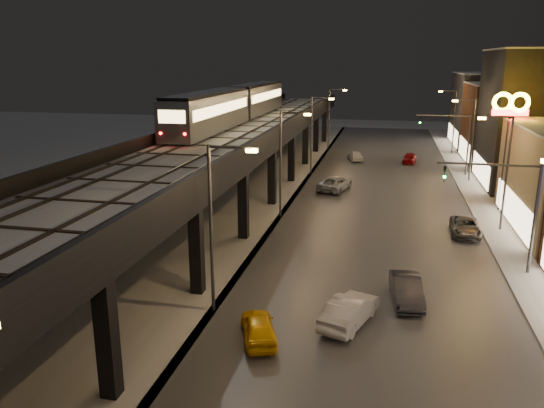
{
  "coord_description": "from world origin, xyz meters",
  "views": [
    {
      "loc": [
        7.92,
        -11.7,
        13.03
      ],
      "look_at": [
        1.62,
        17.1,
        5.0
      ],
      "focal_mm": 35.0,
      "sensor_mm": 36.0,
      "label": 1
    }
  ],
  "objects_px": {
    "car_onc_red": "(409,158)",
    "car_mid_silver": "(335,184)",
    "car_far_white": "(355,156)",
    "car_taxi": "(259,328)",
    "car_onc_silver": "(406,291)",
    "car_onc_dark": "(465,227)",
    "subway_train": "(236,104)",
    "car_near_white": "(350,311)"
  },
  "relations": [
    {
      "from": "car_onc_red",
      "to": "car_mid_silver",
      "type": "bearing_deg",
      "value": -106.54
    },
    {
      "from": "car_far_white",
      "to": "car_onc_red",
      "type": "bearing_deg",
      "value": 163.3
    },
    {
      "from": "car_taxi",
      "to": "car_mid_silver",
      "type": "height_order",
      "value": "car_mid_silver"
    },
    {
      "from": "car_onc_silver",
      "to": "car_onc_red",
      "type": "bearing_deg",
      "value": 82.36
    },
    {
      "from": "car_far_white",
      "to": "car_onc_red",
      "type": "height_order",
      "value": "car_far_white"
    },
    {
      "from": "car_mid_silver",
      "to": "car_onc_dark",
      "type": "bearing_deg",
      "value": 145.22
    },
    {
      "from": "car_onc_dark",
      "to": "car_onc_silver",
      "type": "bearing_deg",
      "value": -107.62
    },
    {
      "from": "car_onc_red",
      "to": "car_far_white",
      "type": "bearing_deg",
      "value": -172.69
    },
    {
      "from": "subway_train",
      "to": "car_near_white",
      "type": "distance_m",
      "value": 36.21
    },
    {
      "from": "car_onc_dark",
      "to": "car_far_white",
      "type": "bearing_deg",
      "value": 111.47
    },
    {
      "from": "subway_train",
      "to": "car_mid_silver",
      "type": "height_order",
      "value": "subway_train"
    },
    {
      "from": "car_taxi",
      "to": "car_far_white",
      "type": "height_order",
      "value": "car_far_white"
    },
    {
      "from": "car_near_white",
      "to": "car_taxi",
      "type": "bearing_deg",
      "value": 49.86
    },
    {
      "from": "car_taxi",
      "to": "car_mid_silver",
      "type": "distance_m",
      "value": 31.02
    },
    {
      "from": "subway_train",
      "to": "car_mid_silver",
      "type": "bearing_deg",
      "value": -17.2
    },
    {
      "from": "car_mid_silver",
      "to": "car_onc_dark",
      "type": "xyz_separation_m",
      "value": [
        11.25,
        -12.23,
        -0.11
      ]
    },
    {
      "from": "car_onc_silver",
      "to": "subway_train",
      "type": "bearing_deg",
      "value": 116.18
    },
    {
      "from": "subway_train",
      "to": "car_mid_silver",
      "type": "distance_m",
      "value": 14.16
    },
    {
      "from": "car_near_white",
      "to": "car_onc_red",
      "type": "distance_m",
      "value": 45.83
    },
    {
      "from": "car_far_white",
      "to": "car_onc_red",
      "type": "relative_size",
      "value": 1.02
    },
    {
      "from": "subway_train",
      "to": "car_mid_silver",
      "type": "relative_size",
      "value": 6.79
    },
    {
      "from": "car_taxi",
      "to": "car_onc_red",
      "type": "distance_m",
      "value": 48.86
    },
    {
      "from": "car_mid_silver",
      "to": "car_onc_silver",
      "type": "distance_m",
      "value": 26.12
    },
    {
      "from": "car_mid_silver",
      "to": "car_far_white",
      "type": "distance_m",
      "value": 17.28
    },
    {
      "from": "car_near_white",
      "to": "car_mid_silver",
      "type": "xyz_separation_m",
      "value": [
        -3.66,
        28.52,
        -0.01
      ]
    },
    {
      "from": "car_mid_silver",
      "to": "car_taxi",
      "type": "bearing_deg",
      "value": 101.75
    },
    {
      "from": "car_near_white",
      "to": "car_onc_silver",
      "type": "bearing_deg",
      "value": -112.97
    },
    {
      "from": "subway_train",
      "to": "car_far_white",
      "type": "height_order",
      "value": "subway_train"
    },
    {
      "from": "car_taxi",
      "to": "car_near_white",
      "type": "height_order",
      "value": "car_near_white"
    },
    {
      "from": "car_mid_silver",
      "to": "car_onc_silver",
      "type": "xyz_separation_m",
      "value": [
        6.53,
        -25.29,
        -0.02
      ]
    },
    {
      "from": "car_onc_silver",
      "to": "car_onc_dark",
      "type": "xyz_separation_m",
      "value": [
        4.71,
        13.05,
        -0.09
      ]
    },
    {
      "from": "car_near_white",
      "to": "car_onc_red",
      "type": "relative_size",
      "value": 1.2
    },
    {
      "from": "car_taxi",
      "to": "car_onc_red",
      "type": "height_order",
      "value": "same"
    },
    {
      "from": "car_near_white",
      "to": "car_onc_dark",
      "type": "distance_m",
      "value": 17.97
    },
    {
      "from": "car_far_white",
      "to": "car_onc_red",
      "type": "xyz_separation_m",
      "value": [
        7.01,
        -0.14,
        -0.01
      ]
    },
    {
      "from": "car_onc_dark",
      "to": "car_onc_red",
      "type": "distance_m",
      "value": 29.52
    },
    {
      "from": "car_onc_silver",
      "to": "car_onc_red",
      "type": "distance_m",
      "value": 42.42
    },
    {
      "from": "subway_train",
      "to": "car_far_white",
      "type": "bearing_deg",
      "value": 48.04
    },
    {
      "from": "car_far_white",
      "to": "car_onc_dark",
      "type": "bearing_deg",
      "value": 93.68
    },
    {
      "from": "subway_train",
      "to": "car_mid_silver",
      "type": "xyz_separation_m",
      "value": [
        11.38,
        -3.52,
        -7.65
      ]
    },
    {
      "from": "car_near_white",
      "to": "car_onc_dark",
      "type": "xyz_separation_m",
      "value": [
        7.59,
        16.29,
        -0.12
      ]
    },
    {
      "from": "car_taxi",
      "to": "car_mid_silver",
      "type": "xyz_separation_m",
      "value": [
        0.47,
        31.02,
        0.09
      ]
    }
  ]
}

